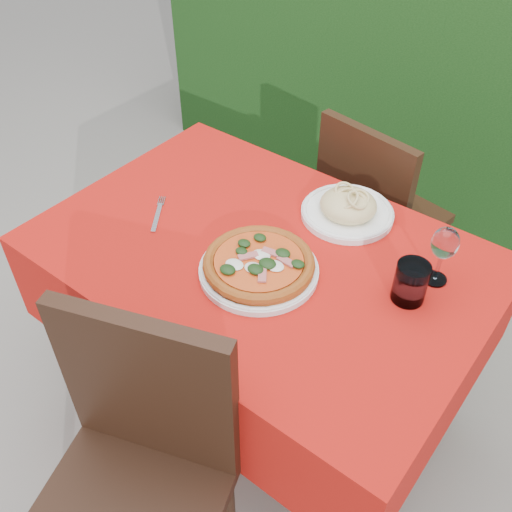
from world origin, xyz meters
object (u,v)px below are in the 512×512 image
Objects in this scene: chair_near at (137,468)px; fork at (157,217)px; chair_far at (373,210)px; water_glass at (410,284)px; wine_glass at (445,245)px; pizza_plate at (259,265)px; pasta_plate at (348,208)px.

chair_near reaches higher than fork.
chair_far is at bearing 74.05° from chair_near.
chair_near reaches higher than chair_far.
chair_far reaches higher than water_glass.
chair_near reaches higher than water_glass.
wine_glass is (0.41, -0.48, 0.37)m from chair_far.
water_glass is 0.76m from fork.
pizza_plate is at bearing 76.03° from chair_near.
pizza_plate is (-0.05, 0.53, 0.23)m from chair_near.
pasta_plate is (0.09, -0.38, 0.28)m from chair_far.
chair_far reaches higher than fork.
water_glass reaches higher than pasta_plate.
chair_near is 1.28m from chair_far.
water_glass is at bearing -23.68° from fork.
pasta_plate is 1.60× the size of wine_glass.
water_glass reaches higher than fork.
pizza_plate is at bearing -155.81° from water_glass.
water_glass is (0.39, -0.58, 0.30)m from chair_far.
pizza_plate is at bearing 101.17° from chair_far.
fork is at bearing -160.88° from wine_glass.
chair_far is at bearing 130.95° from wine_glass.
chair_near is 2.67× the size of pizza_plate.
pizza_plate is 0.37m from pasta_plate.
chair_near is at bearing -84.41° from pizza_plate.
wine_glass is at bearing -16.78° from fork.
water_glass is (0.36, 0.16, 0.02)m from pizza_plate.
water_glass is 0.60× the size of fork.
chair_far is (-0.08, 1.28, -0.05)m from chair_near.
chair_far is 0.76m from water_glass.
wine_glass is 0.93× the size of fork.
fork is (-0.39, -0.00, -0.02)m from pizza_plate.
fork is (-0.75, -0.16, -0.05)m from water_glass.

